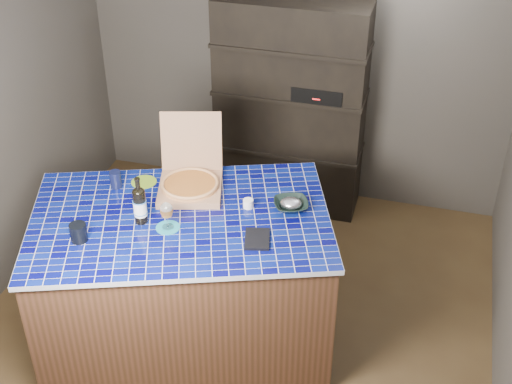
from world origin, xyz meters
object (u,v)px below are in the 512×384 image
(bowl, at_px, (291,205))
(dvd_case, at_px, (257,239))
(pizza_box, at_px, (190,182))
(wine_glass, at_px, (167,211))
(kitchen_island, at_px, (185,280))
(mead_bottle, at_px, (140,205))

(bowl, bearing_deg, dvd_case, -107.48)
(pizza_box, distance_m, wine_glass, 0.43)
(bowl, bearing_deg, kitchen_island, -156.54)
(kitchen_island, distance_m, mead_bottle, 0.66)
(mead_bottle, distance_m, bowl, 0.93)
(dvd_case, height_order, bowl, bowl)
(kitchen_island, height_order, wine_glass, wine_glass)
(mead_bottle, xyz_separation_m, bowl, (0.84, 0.38, -0.10))
(mead_bottle, bearing_deg, pizza_box, 67.90)
(pizza_box, distance_m, mead_bottle, 0.45)
(pizza_box, relative_size, mead_bottle, 1.84)
(pizza_box, height_order, dvd_case, pizza_box)
(wine_glass, bearing_deg, dvd_case, 3.02)
(mead_bottle, distance_m, dvd_case, 0.73)
(mead_bottle, relative_size, bowl, 1.47)
(dvd_case, bearing_deg, kitchen_island, 156.60)
(wine_glass, height_order, bowl, wine_glass)
(kitchen_island, height_order, mead_bottle, mead_bottle)
(mead_bottle, relative_size, dvd_case, 1.54)
(pizza_box, relative_size, dvd_case, 2.84)
(wine_glass, xyz_separation_m, dvd_case, (0.55, 0.03, -0.12))
(kitchen_island, distance_m, bowl, 0.87)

